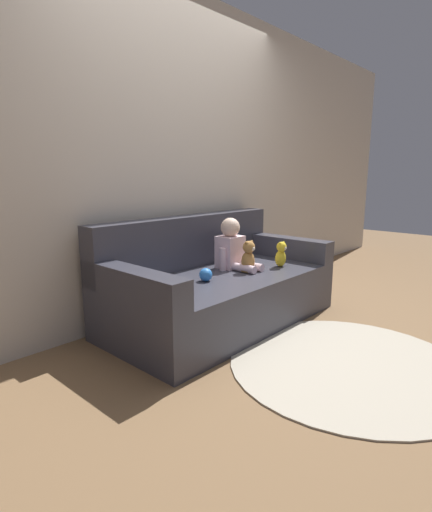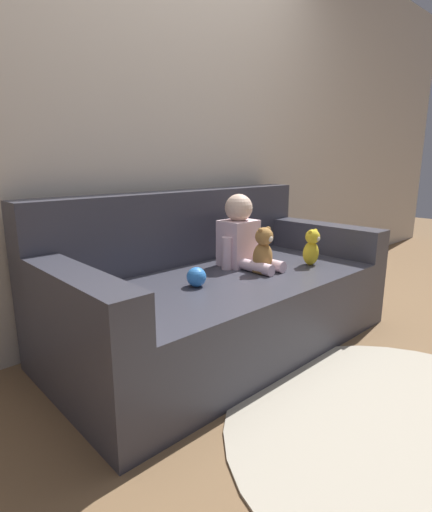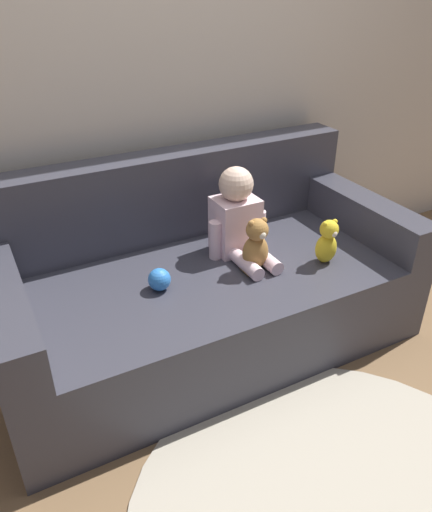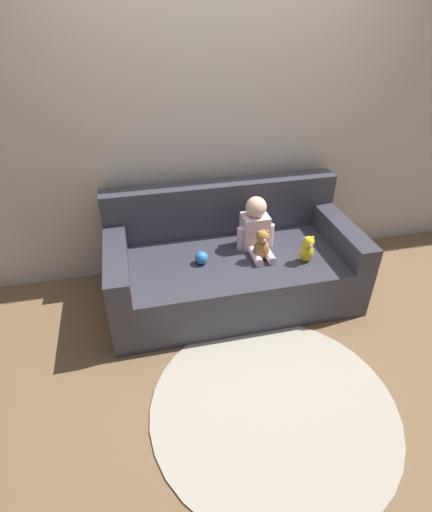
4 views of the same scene
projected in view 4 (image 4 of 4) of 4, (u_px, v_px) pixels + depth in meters
ground_plane at (232, 295)px, 3.22m from camera, size 12.00×12.00×0.00m
wall_back at (216, 112)px, 2.94m from camera, size 8.00×0.05×2.60m
couch at (230, 262)px, 3.11m from camera, size 1.85×0.93×0.82m
person_baby at (256, 228)px, 3.00m from camera, size 0.29×0.37×0.41m
teddy_bear_brown at (262, 246)px, 2.88m from camera, size 0.14×0.11×0.25m
plush_toy_side at (307, 249)px, 2.87m from camera, size 0.10×0.10×0.21m
toy_ball at (201, 258)px, 2.88m from camera, size 0.10×0.10×0.10m
floor_rug at (273, 407)px, 2.36m from camera, size 1.46×1.46×0.01m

